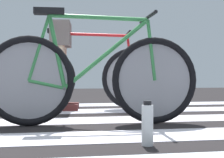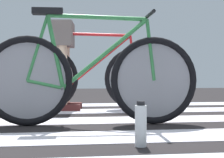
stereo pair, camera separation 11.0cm
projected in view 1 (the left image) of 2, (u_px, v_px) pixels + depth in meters
The scene contains 6 objects.
ground at pixel (75, 127), 2.64m from camera, with size 18.00×14.00×0.02m.
crosswalk_markings at pixel (76, 128), 2.55m from camera, with size 5.44×4.23×0.00m.
bicycle_1_of_2 at pixel (93, 77), 2.71m from camera, with size 1.74×0.52×0.93m.
bicycle_2_of_2 at pixel (88, 76), 3.88m from camera, with size 1.73×0.52×0.93m.
cyclist_2_of_2 at pixel (61, 53), 3.86m from camera, with size 0.35×0.43×1.01m.
water_bottle at pixel (147, 124), 1.92m from camera, with size 0.07×0.07×0.26m.
Camera 1 is at (-0.13, -2.65, 0.43)m, focal length 53.86 mm.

